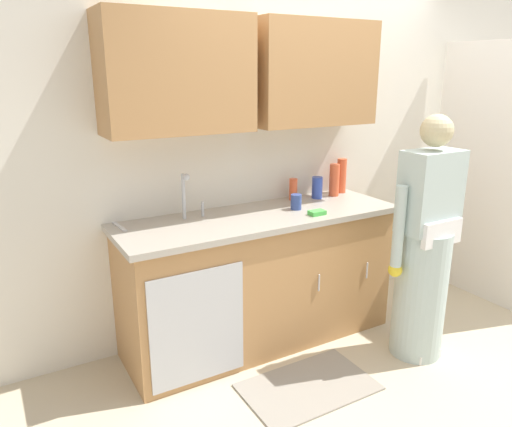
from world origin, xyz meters
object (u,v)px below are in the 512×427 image
object	(u,v)px
bottle_water_tall	(293,189)
knife_on_counter	(119,226)
bottle_dish_liquid	(341,176)
bottle_cleaner_spray	(334,180)
person_at_sink	(424,258)
bottle_water_short	(317,188)
cup_by_sink	(296,202)
sponge	(317,213)
sink	(199,226)

from	to	relation	value
bottle_water_tall	knife_on_counter	size ratio (longest dim) A/B	0.68
bottle_dish_liquid	knife_on_counter	world-z (taller)	bottle_dish_liquid
bottle_cleaner_spray	bottle_water_tall	bearing A→B (deg)	172.60
person_at_sink	bottle_water_short	world-z (taller)	person_at_sink
person_at_sink	knife_on_counter	distance (m)	1.97
person_at_sink	bottle_water_tall	distance (m)	1.04
cup_by_sink	knife_on_counter	world-z (taller)	cup_by_sink
bottle_dish_liquid	sponge	world-z (taller)	bottle_dish_liquid
bottle_dish_liquid	cup_by_sink	bearing A→B (deg)	-158.42
bottle_water_tall	bottle_dish_liquid	xyz separation A→B (m)	(0.47, 0.01, 0.05)
bottle_water_short	knife_on_counter	distance (m)	1.49
bottle_cleaner_spray	bottle_water_short	world-z (taller)	bottle_cleaner_spray
sink	bottle_water_tall	xyz separation A→B (m)	(0.85, 0.19, 0.10)
bottle_cleaner_spray	sink	bearing A→B (deg)	-172.89
sink	knife_on_counter	xyz separation A→B (m)	(-0.45, 0.20, 0.02)
person_at_sink	sponge	bearing A→B (deg)	136.97
cup_by_sink	knife_on_counter	bearing A→B (deg)	169.18
sponge	bottle_water_tall	bearing A→B (deg)	78.83
bottle_dish_liquid	bottle_water_short	bearing A→B (deg)	-168.65
bottle_cleaner_spray	knife_on_counter	size ratio (longest dim) A/B	1.02
sink	bottle_dish_liquid	bearing A→B (deg)	8.97
bottle_water_tall	bottle_dish_liquid	distance (m)	0.47
bottle_water_short	bottle_cleaner_spray	bearing A→B (deg)	-0.85
cup_by_sink	person_at_sink	bearing A→B (deg)	-49.95
bottle_water_short	bottle_water_tall	size ratio (longest dim) A/B	1.00
sponge	cup_by_sink	bearing A→B (deg)	103.46
bottle_dish_liquid	sponge	distance (m)	0.70
bottle_cleaner_spray	knife_on_counter	world-z (taller)	bottle_cleaner_spray
bottle_cleaner_spray	sponge	distance (m)	0.57
cup_by_sink	sponge	distance (m)	0.19
bottle_water_short	sponge	xyz separation A→B (m)	(-0.27, -0.36, -0.07)
knife_on_counter	sponge	bearing A→B (deg)	-112.76
bottle_water_tall	cup_by_sink	bearing A→B (deg)	-119.41
person_at_sink	cup_by_sink	size ratio (longest dim) A/B	15.26
bottle_cleaner_spray	cup_by_sink	distance (m)	0.51
bottle_cleaner_spray	bottle_water_short	size ratio (longest dim) A/B	1.50
sink	person_at_sink	size ratio (longest dim) A/B	0.31
bottle_water_tall	knife_on_counter	bearing A→B (deg)	179.81
bottle_cleaner_spray	bottle_dish_liquid	size ratio (longest dim) A/B	0.91
bottle_water_short	sponge	bearing A→B (deg)	-126.55
knife_on_counter	cup_by_sink	bearing A→B (deg)	-105.03
cup_by_sink	bottle_cleaner_spray	bearing A→B (deg)	20.35
bottle_dish_liquid	bottle_water_tall	bearing A→B (deg)	-178.44
bottle_water_short	cup_by_sink	distance (m)	0.36
bottle_dish_liquid	sponge	bearing A→B (deg)	-142.53
sink	bottle_cleaner_spray	size ratio (longest dim) A/B	2.04
person_at_sink	bottle_cleaner_spray	bearing A→B (deg)	95.99
person_at_sink	knife_on_counter	xyz separation A→B (m)	(-1.74, 0.89, 0.25)
bottle_water_short	knife_on_counter	bearing A→B (deg)	178.18
bottle_water_tall	sponge	bearing A→B (deg)	-101.17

